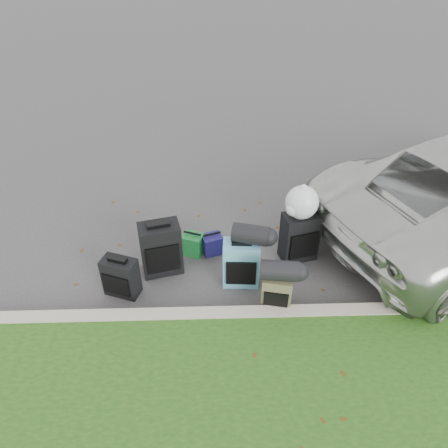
{
  "coord_description": "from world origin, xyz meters",
  "views": [
    {
      "loc": [
        -0.24,
        -4.49,
        4.15
      ],
      "look_at": [
        -0.1,
        0.2,
        0.55
      ],
      "focal_mm": 35.0,
      "sensor_mm": 36.0,
      "label": 1
    }
  ],
  "objects_px": {
    "suitcase_small_black": "(121,277)",
    "tote_green": "(193,244)",
    "suitcase_olive": "(277,293)",
    "tote_navy": "(212,244)",
    "suitcase_teal": "(241,263)",
    "suitcase_large_black_left": "(161,249)",
    "suitcase_large_black_right": "(299,236)"
  },
  "relations": [
    {
      "from": "suitcase_small_black",
      "to": "tote_green",
      "type": "xyz_separation_m",
      "value": [
        0.88,
        0.75,
        -0.11
      ]
    },
    {
      "from": "suitcase_olive",
      "to": "tote_navy",
      "type": "bearing_deg",
      "value": 138.14
    },
    {
      "from": "suitcase_teal",
      "to": "tote_green",
      "type": "bearing_deg",
      "value": 140.05
    },
    {
      "from": "suitcase_small_black",
      "to": "suitcase_large_black_left",
      "type": "xyz_separation_m",
      "value": [
        0.48,
        0.41,
        0.11
      ]
    },
    {
      "from": "suitcase_olive",
      "to": "suitcase_large_black_right",
      "type": "distance_m",
      "value": 1.02
    },
    {
      "from": "suitcase_small_black",
      "to": "suitcase_large_black_right",
      "type": "bearing_deg",
      "value": 34.48
    },
    {
      "from": "tote_navy",
      "to": "suitcase_small_black",
      "type": "bearing_deg",
      "value": -165.09
    },
    {
      "from": "suitcase_large_black_left",
      "to": "tote_navy",
      "type": "relative_size",
      "value": 2.59
    },
    {
      "from": "suitcase_olive",
      "to": "suitcase_teal",
      "type": "relative_size",
      "value": 0.74
    },
    {
      "from": "suitcase_large_black_left",
      "to": "tote_green",
      "type": "relative_size",
      "value": 2.41
    },
    {
      "from": "suitcase_large_black_right",
      "to": "suitcase_teal",
      "type": "bearing_deg",
      "value": -164.49
    },
    {
      "from": "tote_navy",
      "to": "tote_green",
      "type": "bearing_deg",
      "value": 163.02
    },
    {
      "from": "suitcase_large_black_left",
      "to": "suitcase_large_black_right",
      "type": "height_order",
      "value": "suitcase_large_black_left"
    },
    {
      "from": "suitcase_large_black_left",
      "to": "suitcase_olive",
      "type": "relative_size",
      "value": 1.54
    },
    {
      "from": "tote_green",
      "to": "suitcase_teal",
      "type": "bearing_deg",
      "value": -23.01
    },
    {
      "from": "suitcase_olive",
      "to": "suitcase_large_black_left",
      "type": "bearing_deg",
      "value": 165.78
    },
    {
      "from": "suitcase_small_black",
      "to": "tote_green",
      "type": "distance_m",
      "value": 1.16
    },
    {
      "from": "suitcase_large_black_left",
      "to": "suitcase_large_black_right",
      "type": "relative_size",
      "value": 1.04
    },
    {
      "from": "suitcase_small_black",
      "to": "tote_navy",
      "type": "relative_size",
      "value": 1.85
    },
    {
      "from": "suitcase_teal",
      "to": "tote_green",
      "type": "height_order",
      "value": "suitcase_teal"
    },
    {
      "from": "suitcase_teal",
      "to": "suitcase_large_black_right",
      "type": "relative_size",
      "value": 0.9
    },
    {
      "from": "suitcase_teal",
      "to": "suitcase_large_black_right",
      "type": "height_order",
      "value": "suitcase_large_black_right"
    },
    {
      "from": "suitcase_large_black_right",
      "to": "tote_navy",
      "type": "xyz_separation_m",
      "value": [
        -1.2,
        0.13,
        -0.22
      ]
    },
    {
      "from": "suitcase_large_black_right",
      "to": "tote_green",
      "type": "distance_m",
      "value": 1.5
    },
    {
      "from": "suitcase_small_black",
      "to": "suitcase_teal",
      "type": "bearing_deg",
      "value": 24.99
    },
    {
      "from": "suitcase_teal",
      "to": "tote_green",
      "type": "distance_m",
      "value": 0.9
    },
    {
      "from": "suitcase_large_black_left",
      "to": "tote_navy",
      "type": "xyz_separation_m",
      "value": [
        0.68,
        0.35,
        -0.23
      ]
    },
    {
      "from": "suitcase_large_black_left",
      "to": "suitcase_teal",
      "type": "height_order",
      "value": "suitcase_large_black_left"
    },
    {
      "from": "suitcase_teal",
      "to": "suitcase_large_black_right",
      "type": "distance_m",
      "value": 0.96
    },
    {
      "from": "suitcase_small_black",
      "to": "suitcase_large_black_right",
      "type": "xyz_separation_m",
      "value": [
        2.36,
        0.62,
        0.1
      ]
    },
    {
      "from": "suitcase_large_black_left",
      "to": "suitcase_olive",
      "type": "distance_m",
      "value": 1.63
    },
    {
      "from": "suitcase_small_black",
      "to": "tote_navy",
      "type": "distance_m",
      "value": 1.39
    }
  ]
}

